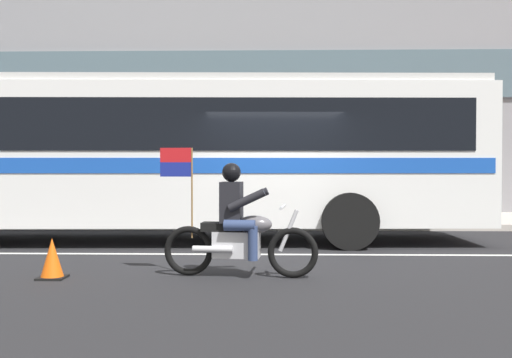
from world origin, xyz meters
TOP-DOWN VIEW (x-y plane):
  - ground_plane at (0.00, 0.00)m, footprint 60.00×60.00m
  - sidewalk_curb at (0.00, 5.10)m, footprint 28.00×3.80m
  - lane_center_stripe at (0.00, -0.60)m, footprint 26.60×0.14m
  - office_building_facade at (0.00, 7.39)m, footprint 28.00×0.89m
  - transit_bus at (-1.98, 1.19)m, footprint 12.20×3.03m
  - motorcycle_with_rider at (-0.53, -2.66)m, footprint 2.19×0.65m
  - fire_hydrant at (0.06, 4.17)m, footprint 0.22×0.30m
  - traffic_cone at (-3.04, -2.87)m, footprint 0.36×0.36m

SIDE VIEW (x-z plane):
  - ground_plane at x=0.00m, z-range 0.00..0.00m
  - lane_center_stripe at x=0.00m, z-range 0.00..0.01m
  - sidewalk_curb at x=0.00m, z-range 0.00..0.15m
  - traffic_cone at x=-3.04m, z-range -0.02..0.53m
  - fire_hydrant at x=0.06m, z-range 0.14..0.89m
  - motorcycle_with_rider at x=-0.53m, z-range -0.22..1.55m
  - transit_bus at x=-1.98m, z-range 0.27..3.49m
  - office_building_facade at x=0.00m, z-range 0.01..12.11m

